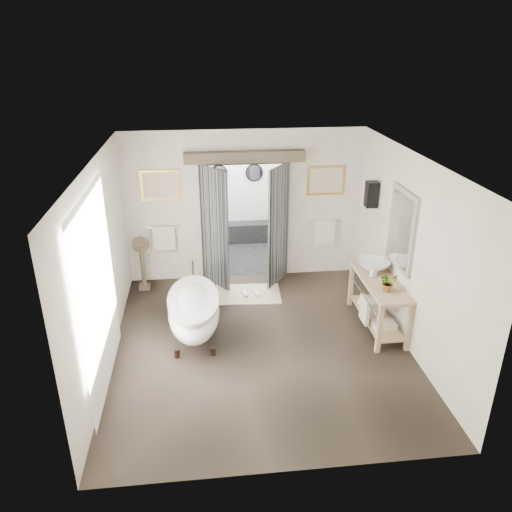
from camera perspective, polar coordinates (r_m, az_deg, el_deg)
The scene contains 13 objects.
ground_plane at distance 7.91m, azimuth 0.50°, elevation -10.08°, with size 5.00×5.00×0.00m, color #47392C.
room_shell at distance 6.93m, azimuth 0.38°, elevation 2.22°, with size 4.52×5.02×2.91m.
shower_room at distance 11.11m, azimuth -1.98°, elevation 5.38°, with size 2.22×2.01×2.51m.
back_wall_dressing at distance 9.31m, azimuth -1.20°, elevation 6.00°, with size 3.82×0.74×2.52m.
clawfoot_tub at distance 8.02m, azimuth -7.12°, elevation -6.10°, with size 0.81×1.82×0.89m.
vanity at distance 8.35m, azimuth 13.68°, elevation -4.80°, with size 0.57×1.60×0.85m.
pedestal_mirror at distance 9.58m, azimuth -12.81°, elevation -1.20°, with size 0.31×0.20×1.06m.
rug at distance 9.33m, azimuth -0.93°, elevation -4.36°, with size 1.20×0.80×0.01m, color beige.
slippers at distance 9.30m, azimuth -0.61°, elevation -4.26°, with size 0.34×0.24×0.05m.
basin at distance 8.44m, azimuth 13.30°, elevation -1.14°, with size 0.54×0.54×0.18m, color white.
plant at distance 7.82m, azimuth 14.87°, elevation -2.92°, with size 0.26×0.23×0.29m, color gray.
soap_bottle_a at distance 8.24m, azimuth 13.29°, elevation -1.77°, with size 0.08×0.09×0.19m, color gray.
soap_bottle_b at distance 8.76m, azimuth 12.05°, elevation -0.05°, with size 0.14×0.14×0.19m, color gray.
Camera 1 is at (-0.81, -6.52, 4.40)m, focal length 35.00 mm.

